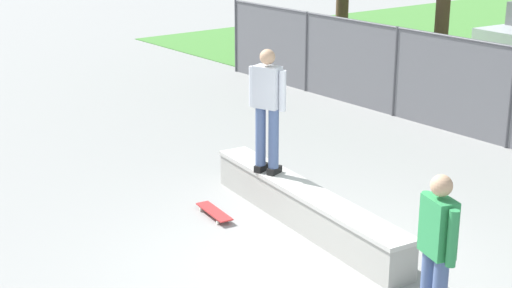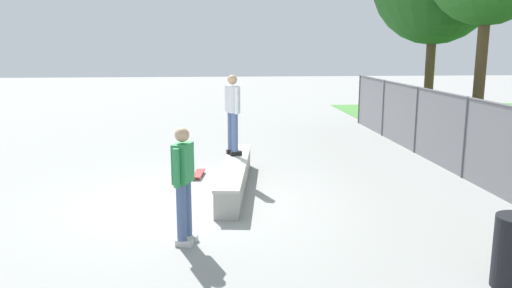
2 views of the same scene
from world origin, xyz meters
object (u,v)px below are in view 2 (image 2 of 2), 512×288
Objects in this scene: concrete_ledge at (235,175)px; skateboarder at (233,111)px; skateboard at (198,173)px; bystander at (183,180)px.

skateboarder reaches higher than concrete_ledge.
skateboard is 0.45× the size of bystander.
concrete_ledge is 5.11× the size of skateboard.
concrete_ledge is 1.53m from skateboarder.
concrete_ledge is at bearing 0.56° from skateboarder.
skateboarder is 1.00× the size of bystander.
skateboarder is at bearing 166.67° from bystander.
skateboard is 4.15m from bystander.
skateboard is (-1.04, -0.81, -0.21)m from concrete_ledge.
bystander is (3.84, -0.91, -0.55)m from skateboarder.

